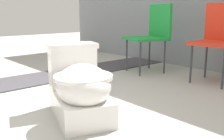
{
  "coord_description": "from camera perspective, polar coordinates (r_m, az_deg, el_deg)",
  "views": [
    {
      "loc": [
        1.57,
        -0.77,
        0.73
      ],
      "look_at": [
        0.1,
        0.52,
        0.3
      ],
      "focal_mm": 42.0,
      "sensor_mm": 36.0,
      "label": 1
    }
  ],
  "objects": [
    {
      "name": "toilet",
      "position": [
        1.84,
        -7.01,
        -3.75
      ],
      "size": [
        0.72,
        0.56,
        0.52
      ],
      "rotation": [
        0.0,
        0.0,
        -0.35
      ],
      "color": "white",
      "rests_on": "ground"
    },
    {
      "name": "gravel_strip",
      "position": [
        3.07,
        -15.53,
        -1.75
      ],
      "size": [
        0.56,
        8.0,
        0.01
      ],
      "primitive_type": "cube",
      "color": "#423F44",
      "rests_on": "ground"
    },
    {
      "name": "folding_chair_middle",
      "position": [
        3.0,
        22.55,
        7.26
      ],
      "size": [
        0.47,
        0.47,
        0.83
      ],
      "rotation": [
        0.0,
        0.0,
        -1.51
      ],
      "color": "red",
      "rests_on": "ground"
    },
    {
      "name": "folding_chair_left",
      "position": [
        3.31,
        8.84,
        8.42
      ],
      "size": [
        0.55,
        0.55,
        0.83
      ],
      "rotation": [
        0.0,
        0.0,
        -1.87
      ],
      "color": "#1E8C38",
      "rests_on": "ground"
    },
    {
      "name": "ground_plane",
      "position": [
        1.9,
        -14.1,
        -10.64
      ],
      "size": [
        14.0,
        14.0,
        0.0
      ],
      "primitive_type": "plane",
      "color": "#A8A59E"
    }
  ]
}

